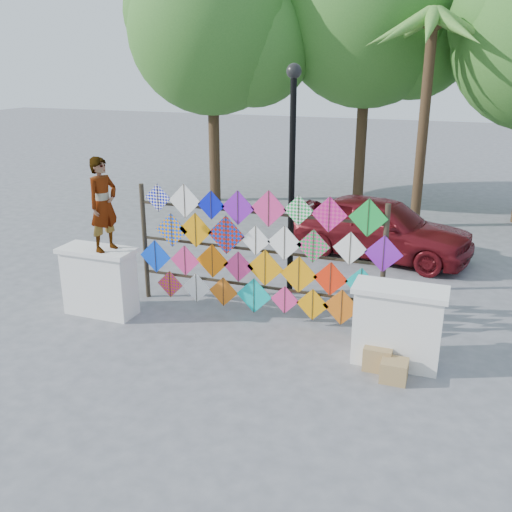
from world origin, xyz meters
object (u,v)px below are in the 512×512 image
object	(u,v)px
vendor_woman	(103,204)
sedan	(380,227)
lamppost	(292,161)
kite_rack	(259,254)

from	to	relation	value
vendor_woman	sedan	bearing A→B (deg)	-26.01
vendor_woman	sedan	distance (m)	6.70
sedan	lamppost	world-z (taller)	lamppost
kite_rack	vendor_woman	bearing A→B (deg)	-160.15
vendor_woman	lamppost	distance (m)	3.58
sedan	lamppost	size ratio (longest dim) A/B	0.98
sedan	lamppost	distance (m)	3.75
sedan	lamppost	xyz separation A→B (m)	(-1.34, -2.91, 1.95)
vendor_woman	lamppost	size ratio (longest dim) A/B	0.37
kite_rack	sedan	world-z (taller)	kite_rack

